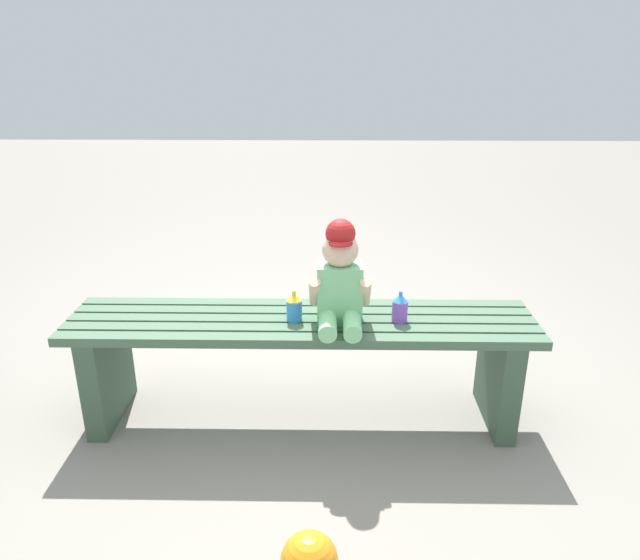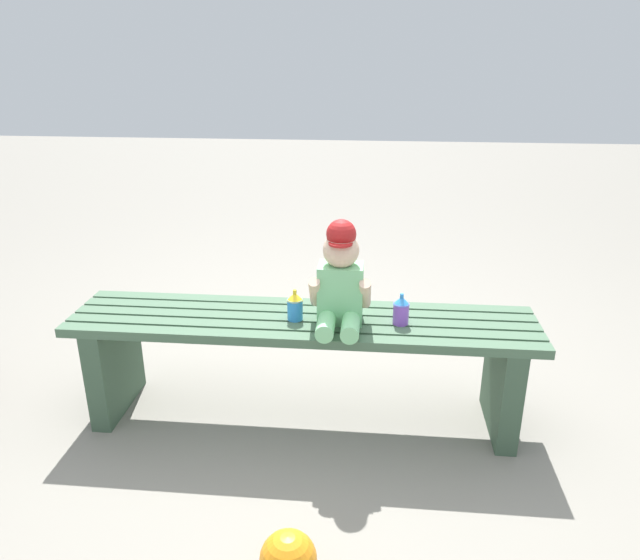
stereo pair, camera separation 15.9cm
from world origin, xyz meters
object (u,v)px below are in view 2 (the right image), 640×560
(park_bench, at_px, (303,350))
(sippy_cup_left, at_px, (295,306))
(child_figure, at_px, (340,280))
(sippy_cup_right, at_px, (401,310))
(toy_ball, at_px, (288,559))

(park_bench, height_order, sippy_cup_left, sippy_cup_left)
(park_bench, relative_size, child_figure, 4.52)
(sippy_cup_right, bearing_deg, sippy_cup_left, 180.00)
(sippy_cup_left, height_order, sippy_cup_right, same)
(park_bench, height_order, sippy_cup_right, sippy_cup_right)
(sippy_cup_left, bearing_deg, park_bench, 38.67)
(park_bench, distance_m, toy_ball, 0.86)
(park_bench, bearing_deg, child_figure, -12.16)
(sippy_cup_left, distance_m, toy_ball, 0.92)
(child_figure, xyz_separation_m, sippy_cup_right, (0.23, 0.01, -0.12))
(child_figure, distance_m, toy_ball, 0.97)
(child_figure, height_order, sippy_cup_left, child_figure)
(park_bench, distance_m, sippy_cup_left, 0.20)
(sippy_cup_left, xyz_separation_m, toy_ball, (0.08, -0.81, -0.43))
(toy_ball, bearing_deg, sippy_cup_right, 68.10)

